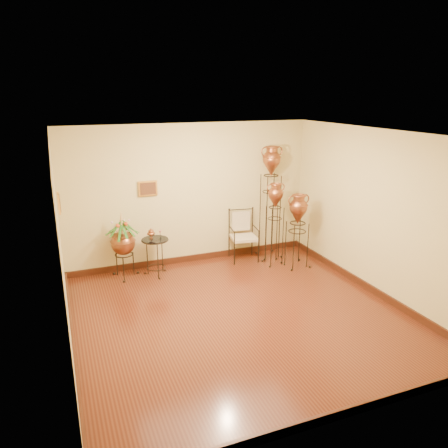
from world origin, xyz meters
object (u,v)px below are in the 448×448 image
object	(u,v)px
planter_urn	(123,240)
side_table	(156,256)
amphora_tall	(270,201)
amphora_mid	(275,224)
armchair	(244,236)

from	to	relation	value
planter_urn	side_table	bearing A→B (deg)	-11.39
amphora_tall	side_table	distance (m)	2.60
amphora_mid	planter_urn	distance (m)	2.96
amphora_mid	armchair	distance (m)	0.72
planter_urn	side_table	world-z (taller)	planter_urn
amphora_tall	side_table	size ratio (longest dim) A/B	2.58
amphora_mid	planter_urn	size ratio (longest dim) A/B	1.29
armchair	side_table	world-z (taller)	armchair
amphora_mid	side_table	size ratio (longest dim) A/B	1.85
amphora_tall	planter_urn	bearing A→B (deg)	-180.00
amphora_mid	planter_urn	world-z (taller)	amphora_mid
side_table	amphora_tall	bearing A→B (deg)	2.68
planter_urn	side_table	size ratio (longest dim) A/B	1.43
amphora_tall	armchair	distance (m)	0.90
amphora_mid	side_table	xyz separation A→B (m)	(-2.35, 0.31, -0.47)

